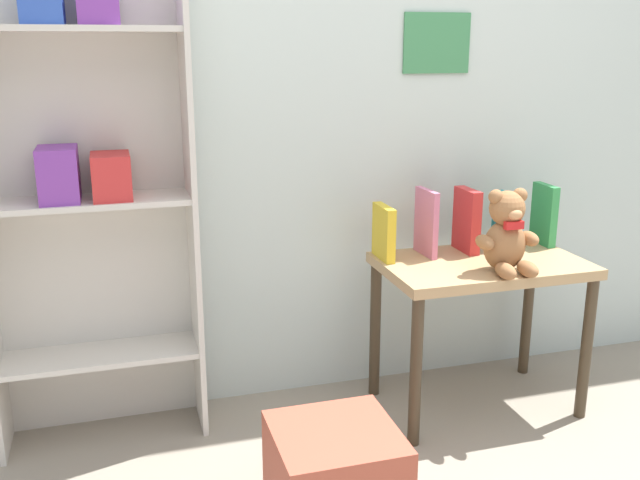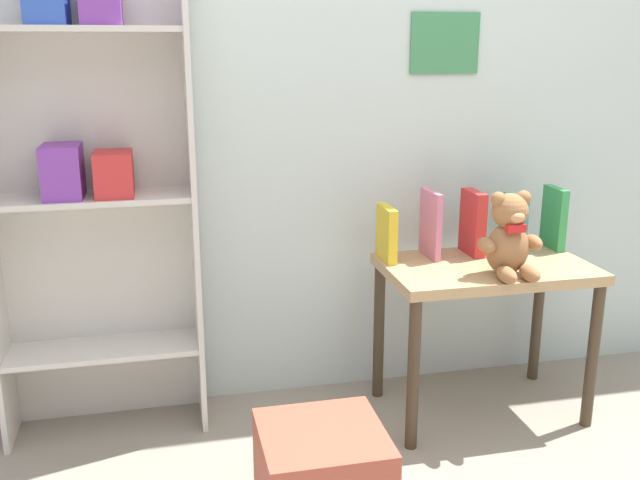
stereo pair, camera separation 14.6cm
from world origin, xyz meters
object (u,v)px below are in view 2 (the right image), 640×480
object	(u,v)px
storage_bin	(322,477)
book_standing_green	(554,218)
book_standing_yellow	(387,234)
book_standing_teal	(514,224)
book_standing_red	(473,223)
display_table	(485,286)
book_standing_pink	(431,224)
teddy_bear	(510,238)
bookshelf_side	(89,171)

from	to	relation	value
storage_bin	book_standing_green	bearing A→B (deg)	31.35
book_standing_yellow	book_standing_teal	world-z (taller)	book_standing_teal
book_standing_yellow	book_standing_red	world-z (taller)	book_standing_red
display_table	book_standing_pink	xyz separation A→B (m)	(-0.16, 0.12, 0.20)
book_standing_yellow	book_standing_teal	distance (m)	0.48
book_standing_red	book_standing_green	distance (m)	0.32
book_standing_pink	book_standing_green	size ratio (longest dim) A/B	1.05
book_standing_red	storage_bin	bearing A→B (deg)	-138.91
teddy_bear	book_standing_yellow	size ratio (longest dim) A/B	1.47
display_table	book_standing_yellow	distance (m)	0.39
display_table	book_standing_green	xyz separation A→B (m)	(0.32, 0.13, 0.20)
bookshelf_side	book_standing_pink	bearing A→B (deg)	-4.29
bookshelf_side	display_table	world-z (taller)	bookshelf_side
storage_bin	teddy_bear	bearing A→B (deg)	27.18
book_standing_teal	book_standing_pink	bearing A→B (deg)	-178.55
bookshelf_side	book_standing_red	bearing A→B (deg)	-3.61
book_standing_teal	bookshelf_side	bearing A→B (deg)	177.38
teddy_bear	storage_bin	size ratio (longest dim) A/B	0.82
teddy_bear	book_standing_red	xyz separation A→B (m)	(-0.01, 0.25, -0.01)
teddy_bear	book_standing_pink	distance (m)	0.30
book_standing_yellow	bookshelf_side	bearing A→B (deg)	175.36
book_standing_red	book_standing_teal	distance (m)	0.16
bookshelf_side	storage_bin	world-z (taller)	bookshelf_side
book_standing_yellow	storage_bin	distance (m)	0.88
teddy_bear	book_standing_yellow	bearing A→B (deg)	143.45
book_standing_yellow	display_table	bearing A→B (deg)	-20.46
book_standing_yellow	book_standing_red	distance (m)	0.32
book_standing_green	storage_bin	xyz separation A→B (m)	(-1.01, -0.62, -0.53)
bookshelf_side	book_standing_teal	bearing A→B (deg)	-3.14
book_standing_yellow	book_standing_teal	bearing A→B (deg)	1.20
display_table	book_standing_pink	bearing A→B (deg)	142.36
book_standing_yellow	storage_bin	size ratio (longest dim) A/B	0.56
teddy_bear	book_standing_yellow	distance (m)	0.42
bookshelf_side	book_standing_teal	xyz separation A→B (m)	(1.46, -0.08, -0.24)
book_standing_pink	book_standing_green	distance (m)	0.48
display_table	storage_bin	distance (m)	0.91
book_standing_yellow	storage_bin	xyz separation A→B (m)	(-0.37, -0.61, -0.51)
bookshelf_side	display_table	bearing A→B (deg)	-9.17
book_standing_teal	book_standing_green	distance (m)	0.16
book_standing_teal	book_standing_yellow	bearing A→B (deg)	-178.71
book_standing_green	display_table	bearing A→B (deg)	-157.03
teddy_bear	book_standing_green	world-z (taller)	teddy_bear
bookshelf_side	display_table	xyz separation A→B (m)	(1.30, -0.21, -0.42)
bookshelf_side	teddy_bear	distance (m)	1.37
bookshelf_side	teddy_bear	world-z (taller)	bookshelf_side
teddy_bear	book_standing_green	size ratio (longest dim) A/B	1.22
display_table	teddy_bear	size ratio (longest dim) A/B	2.54
book_standing_pink	book_standing_green	world-z (taller)	book_standing_pink
book_standing_pink	book_standing_red	world-z (taller)	book_standing_pink
display_table	book_standing_yellow	bearing A→B (deg)	159.11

